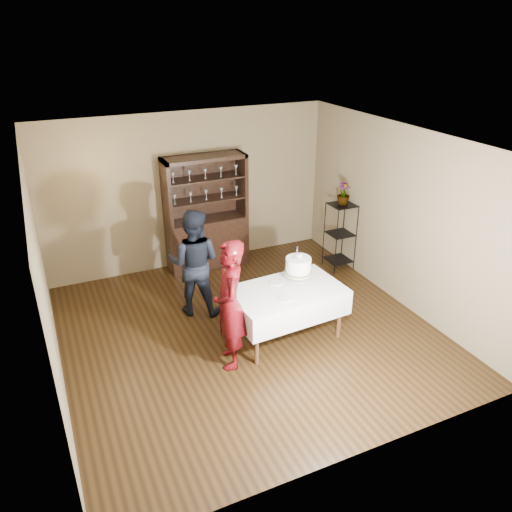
% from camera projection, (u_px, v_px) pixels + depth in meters
% --- Properties ---
extents(floor, '(5.00, 5.00, 0.00)m').
position_uv_depth(floor, '(248.00, 331.00, 7.11)').
color(floor, black).
rests_on(floor, ground).
extents(ceiling, '(5.00, 5.00, 0.00)m').
position_uv_depth(ceiling, '(247.00, 142.00, 5.95)').
color(ceiling, silver).
rests_on(ceiling, back_wall).
extents(back_wall, '(5.00, 0.02, 2.70)m').
position_uv_depth(back_wall, '(189.00, 191.00, 8.58)').
color(back_wall, '#74674A').
rests_on(back_wall, floor).
extents(wall_left, '(0.02, 5.00, 2.70)m').
position_uv_depth(wall_left, '(44.00, 283.00, 5.59)').
color(wall_left, '#74674A').
rests_on(wall_left, floor).
extents(wall_right, '(0.02, 5.00, 2.70)m').
position_uv_depth(wall_right, '(400.00, 217.00, 7.47)').
color(wall_right, '#74674A').
rests_on(wall_right, floor).
extents(china_hutch, '(1.40, 0.48, 2.00)m').
position_uv_depth(china_hutch, '(207.00, 231.00, 8.75)').
color(china_hutch, black).
rests_on(china_hutch, floor).
extents(plant_etagere, '(0.42, 0.42, 1.20)m').
position_uv_depth(plant_etagere, '(340.00, 234.00, 8.67)').
color(plant_etagere, black).
rests_on(plant_etagere, floor).
extents(cake_table, '(1.57, 1.02, 0.75)m').
position_uv_depth(cake_table, '(286.00, 301.00, 6.76)').
color(cake_table, silver).
rests_on(cake_table, floor).
extents(woman, '(0.57, 0.71, 1.71)m').
position_uv_depth(woman, '(230.00, 305.00, 6.12)').
color(woman, '#370508').
rests_on(woman, floor).
extents(man, '(1.00, 0.94, 1.63)m').
position_uv_depth(man, '(194.00, 263.00, 7.27)').
color(man, black).
rests_on(man, floor).
extents(cake, '(0.39, 0.39, 0.54)m').
position_uv_depth(cake, '(298.00, 266.00, 6.82)').
color(cake, silver).
rests_on(cake, cake_table).
extents(plate_near, '(0.23, 0.23, 0.01)m').
position_uv_depth(plate_near, '(286.00, 298.00, 6.46)').
color(plate_near, silver).
rests_on(plate_near, cake_table).
extents(plate_far, '(0.24, 0.24, 0.01)m').
position_uv_depth(plate_far, '(276.00, 282.00, 6.84)').
color(plate_far, silver).
rests_on(plate_far, cake_table).
extents(potted_plant, '(0.25, 0.25, 0.38)m').
position_uv_depth(potted_plant, '(344.00, 194.00, 8.36)').
color(potted_plant, '#527337').
rests_on(potted_plant, plant_etagere).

